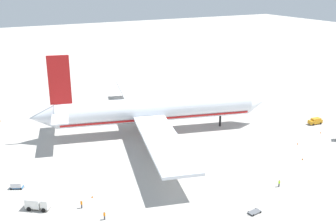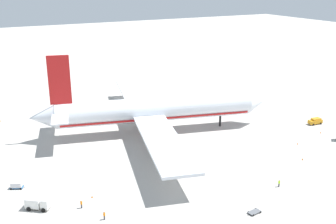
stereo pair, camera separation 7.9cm
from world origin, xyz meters
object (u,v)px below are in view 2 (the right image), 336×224
traffic_cone_1 (321,132)px  traffic_cone_3 (297,143)px  ground_worker_0 (81,204)px  traffic_cone_2 (92,197)px  traffic_cone_0 (0,121)px  traffic_cone_4 (302,159)px  airliner (152,110)px  ground_worker_2 (279,183)px  ground_worker_3 (104,216)px  service_truck_5 (38,202)px  service_van (315,121)px  baggage_cart_1 (254,212)px  baggage_cart_2 (17,185)px

traffic_cone_1 → traffic_cone_3: 12.79m
ground_worker_0 → traffic_cone_2: ground_worker_0 is taller
traffic_cone_0 → traffic_cone_4: bearing=-45.8°
traffic_cone_0 → traffic_cone_2: size_ratio=1.00×
traffic_cone_3 → traffic_cone_4: same height
airliner → ground_worker_2: bearing=-76.5°
airliner → ground_worker_2: (10.43, -43.58, -6.14)m
traffic_cone_2 → traffic_cone_4: size_ratio=1.00×
airliner → traffic_cone_0: size_ratio=149.78×
traffic_cone_3 → ground_worker_3: bearing=-170.5°
traffic_cone_3 → service_truck_5: bearing=-179.9°
service_van → baggage_cart_1: 59.16m
ground_worker_0 → ground_worker_2: (41.57, -11.91, -0.08)m
traffic_cone_0 → traffic_cone_3: same height
service_truck_5 → baggage_cart_1: bearing=-30.0°
service_van → ground_worker_2: 46.11m
ground_worker_2 → traffic_cone_0: (-50.14, 74.78, -0.55)m
service_van → traffic_cone_1: (-4.62, -6.51, -0.76)m
ground_worker_2 → baggage_cart_2: bearing=153.0°
baggage_cart_1 → ground_worker_0: 34.75m
baggage_cart_1 → traffic_cone_3: traffic_cone_3 is taller
traffic_cone_1 → traffic_cone_2: size_ratio=1.00×
traffic_cone_0 → traffic_cone_2: bearing=-79.0°
service_van → ground_worker_3: bearing=-165.7°
baggage_cart_1 → airliner: bearing=88.5°
ground_worker_2 → traffic_cone_1: size_ratio=2.98×
service_van → ground_worker_3: size_ratio=2.75×
baggage_cart_1 → traffic_cone_4: bearing=27.1°
airliner → ground_worker_0: (-31.14, -31.67, -6.06)m
baggage_cart_1 → traffic_cone_2: bearing=142.2°
baggage_cart_1 → ground_worker_2: size_ratio=2.00×
ground_worker_2 → traffic_cone_0: ground_worker_2 is taller
ground_worker_3 → ground_worker_0: bearing=114.3°
baggage_cart_1 → traffic_cone_1: (45.47, 24.96, 0.01)m
traffic_cone_1 → service_van: bearing=54.6°
baggage_cart_1 → traffic_cone_0: traffic_cone_0 is taller
service_truck_5 → traffic_cone_0: 59.00m
ground_worker_2 → traffic_cone_1: bearing=29.5°
airliner → baggage_cart_2: 45.35m
service_truck_5 → traffic_cone_2: service_truck_5 is taller
baggage_cart_1 → ground_worker_0: ground_worker_0 is taller
ground_worker_0 → ground_worker_3: ground_worker_0 is taller
traffic_cone_3 → baggage_cart_2: bearing=171.8°
ground_worker_2 → ground_worker_3: ground_worker_3 is taller
ground_worker_2 → traffic_cone_3: bearing=36.8°
ground_worker_0 → traffic_cone_1: ground_worker_0 is taller
airliner → traffic_cone_0: 50.94m
service_truck_5 → traffic_cone_2: bearing=-5.2°
ground_worker_3 → traffic_cone_3: (60.17, 10.12, -0.59)m
ground_worker_0 → traffic_cone_4: size_ratio=3.24×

